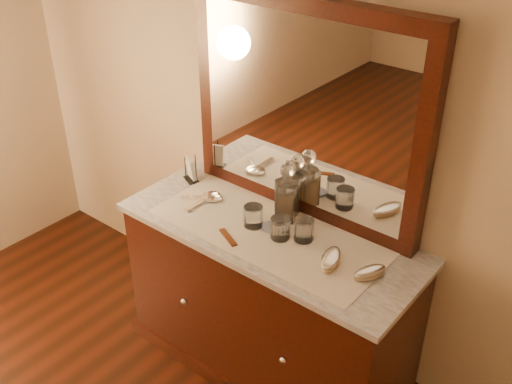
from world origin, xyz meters
TOP-DOWN VIEW (x-y plane):
  - dresser_cabinet at (0.00, 1.96)m, footprint 1.40×0.55m
  - dresser_plinth at (0.00, 1.96)m, footprint 1.46×0.59m
  - knob_left at (-0.30, 1.67)m, footprint 0.04×0.04m
  - knob_right at (0.30, 1.67)m, footprint 0.04×0.04m
  - marble_top at (0.00, 1.96)m, footprint 1.44×0.59m
  - mirror_frame at (0.00, 2.20)m, footprint 1.20×0.08m
  - mirror_glass at (0.00, 2.17)m, footprint 1.06×0.01m
  - lace_runner at (0.00, 1.94)m, footprint 1.10×0.45m
  - pin_dish at (-0.00, 1.96)m, footprint 0.11×0.11m
  - comb at (-0.10, 1.78)m, footprint 0.14×0.08m
  - napkin_rack at (-0.60, 2.06)m, footprint 0.11×0.09m
  - decanter_left at (-0.03, 2.12)m, footprint 0.10×0.10m
  - decanter_right at (0.00, 2.08)m, footprint 0.11×0.11m
  - brush_near at (0.35, 1.91)m, footprint 0.12×0.18m
  - brush_far at (0.52, 1.94)m, footprint 0.12×0.16m
  - hand_mirror_outer at (-0.40, 1.97)m, footprint 0.09×0.22m
  - hand_mirror_inner at (-0.39, 1.97)m, footprint 0.20×0.16m
  - tumblers at (0.05, 1.95)m, footprint 0.33×0.14m

SIDE VIEW (x-z plane):
  - dresser_plinth at x=0.00m, z-range 0.00..0.08m
  - dresser_cabinet at x=0.00m, z-range 0.00..0.82m
  - knob_left at x=-0.30m, z-range 0.43..0.47m
  - knob_right at x=0.30m, z-range 0.43..0.47m
  - marble_top at x=0.00m, z-range 0.82..0.85m
  - lace_runner at x=0.00m, z-range 0.85..0.85m
  - comb at x=-0.10m, z-range 0.85..0.86m
  - pin_dish at x=0.00m, z-range 0.85..0.87m
  - hand_mirror_inner at x=-0.39m, z-range 0.85..0.87m
  - hand_mirror_outer at x=-0.40m, z-range 0.85..0.87m
  - brush_far at x=0.52m, z-range 0.85..0.89m
  - brush_near at x=0.35m, z-range 0.85..0.90m
  - tumblers at x=0.05m, z-range 0.85..0.95m
  - napkin_rack at x=-0.60m, z-range 0.84..0.98m
  - decanter_left at x=-0.03m, z-range 0.82..1.10m
  - decanter_right at x=0.00m, z-range 0.82..1.11m
  - mirror_frame at x=0.00m, z-range 0.85..1.85m
  - mirror_glass at x=0.00m, z-range 0.92..1.78m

